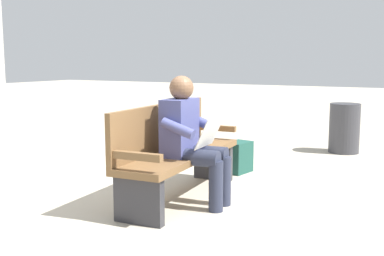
{
  "coord_description": "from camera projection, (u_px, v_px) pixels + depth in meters",
  "views": [
    {
      "loc": [
        3.85,
        2.2,
        1.32
      ],
      "look_at": [
        0.07,
        0.15,
        0.7
      ],
      "focal_mm": 44.42,
      "sensor_mm": 36.0,
      "label": 1
    }
  ],
  "objects": [
    {
      "name": "ground_plane",
      "position": [
        182.0,
        198.0,
        4.57
      ],
      "size": [
        40.0,
        40.0,
        0.0
      ],
      "primitive_type": "plane",
      "color": "#B7AD99"
    },
    {
      "name": "bench_near",
      "position": [
        175.0,
        150.0,
        4.54
      ],
      "size": [
        1.83,
        0.6,
        0.9
      ],
      "rotation": [
        0.0,
        0.0,
        0.07
      ],
      "color": "brown",
      "rests_on": "ground"
    },
    {
      "name": "person_seated",
      "position": [
        191.0,
        137.0,
        4.29
      ],
      "size": [
        0.59,
        0.59,
        1.18
      ],
      "rotation": [
        0.0,
        0.0,
        0.07
      ],
      "color": "#474C84",
      "rests_on": "ground"
    },
    {
      "name": "backpack",
      "position": [
        238.0,
        157.0,
        5.59
      ],
      "size": [
        0.36,
        0.3,
        0.36
      ],
      "rotation": [
        0.0,
        0.0,
        2.97
      ],
      "color": "#1E4C42",
      "rests_on": "ground"
    },
    {
      "name": "trash_bin",
      "position": [
        344.0,
        128.0,
        6.77
      ],
      "size": [
        0.42,
        0.42,
        0.71
      ],
      "primitive_type": "cylinder",
      "color": "#38383D",
      "rests_on": "ground"
    }
  ]
}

